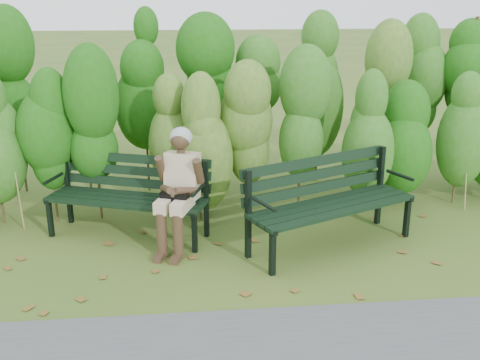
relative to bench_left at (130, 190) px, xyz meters
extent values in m
plane|color=#3C5A20|center=(1.17, -0.83, -0.52)|extent=(80.00, 80.00, 0.00)
cylinder|color=#47381E|center=(-0.97, 0.47, -0.12)|extent=(0.03, 0.03, 0.80)
ellipsoid|color=#286E13|center=(-0.97, 0.47, 0.52)|extent=(0.64, 0.64, 1.44)
cylinder|color=#47381E|center=(-0.36, 0.47, -0.12)|extent=(0.03, 0.03, 0.80)
ellipsoid|color=#286E13|center=(-0.36, 0.47, 0.52)|extent=(0.64, 0.64, 1.44)
cylinder|color=#47381E|center=(0.25, 0.47, -0.12)|extent=(0.03, 0.03, 0.80)
ellipsoid|color=#286E13|center=(0.25, 0.47, 0.52)|extent=(0.64, 0.64, 1.44)
cylinder|color=#47381E|center=(0.87, 0.47, -0.12)|extent=(0.03, 0.03, 0.80)
ellipsoid|color=#286E13|center=(0.87, 0.47, 0.52)|extent=(0.64, 0.64, 1.44)
cylinder|color=#47381E|center=(1.48, 0.47, -0.12)|extent=(0.03, 0.03, 0.80)
ellipsoid|color=#286E13|center=(1.48, 0.47, 0.52)|extent=(0.64, 0.64, 1.44)
cylinder|color=#47381E|center=(2.09, 0.47, -0.12)|extent=(0.03, 0.03, 0.80)
ellipsoid|color=#286E13|center=(2.09, 0.47, 0.52)|extent=(0.64, 0.64, 1.44)
cylinder|color=#47381E|center=(2.70, 0.47, -0.12)|extent=(0.03, 0.03, 0.80)
ellipsoid|color=#286E13|center=(2.70, 0.47, 0.52)|extent=(0.64, 0.64, 1.44)
cylinder|color=#47381E|center=(3.31, 0.47, -0.12)|extent=(0.03, 0.03, 0.80)
ellipsoid|color=#286E13|center=(3.31, 0.47, 0.52)|extent=(0.64, 0.64, 1.44)
cylinder|color=#47381E|center=(3.93, 0.47, -0.12)|extent=(0.03, 0.03, 0.80)
ellipsoid|color=#286E13|center=(3.93, 0.47, 0.52)|extent=(0.64, 0.64, 1.44)
cylinder|color=#47381E|center=(-1.52, 1.47, 0.03)|extent=(0.04, 0.04, 1.10)
ellipsoid|color=#1E550E|center=(-1.52, 1.47, 0.91)|extent=(0.70, 0.70, 1.98)
cylinder|color=#47381E|center=(-0.75, 1.47, 0.03)|extent=(0.04, 0.04, 1.10)
ellipsoid|color=#1E550E|center=(-0.75, 1.47, 0.91)|extent=(0.70, 0.70, 1.98)
cylinder|color=#47381E|center=(0.02, 1.47, 0.03)|extent=(0.04, 0.04, 1.10)
ellipsoid|color=#1E550E|center=(0.02, 1.47, 0.91)|extent=(0.70, 0.70, 1.98)
cylinder|color=#47381E|center=(0.79, 1.47, 0.03)|extent=(0.04, 0.04, 1.10)
ellipsoid|color=#1E550E|center=(0.79, 1.47, 0.91)|extent=(0.70, 0.70, 1.98)
cylinder|color=#47381E|center=(1.56, 1.47, 0.03)|extent=(0.04, 0.04, 1.10)
ellipsoid|color=#1E550E|center=(1.56, 1.47, 0.91)|extent=(0.70, 0.70, 1.98)
cylinder|color=#47381E|center=(2.32, 1.47, 0.03)|extent=(0.04, 0.04, 1.10)
ellipsoid|color=#1E550E|center=(2.32, 1.47, 0.91)|extent=(0.70, 0.70, 1.98)
cylinder|color=#47381E|center=(3.09, 1.47, 0.03)|extent=(0.04, 0.04, 1.10)
ellipsoid|color=#1E550E|center=(3.09, 1.47, 0.91)|extent=(0.70, 0.70, 1.98)
cylinder|color=#47381E|center=(3.86, 1.47, 0.03)|extent=(0.04, 0.04, 1.10)
ellipsoid|color=#1E550E|center=(3.86, 1.47, 0.91)|extent=(0.70, 0.70, 1.98)
cylinder|color=#47381E|center=(4.63, 1.47, 0.03)|extent=(0.04, 0.04, 1.10)
ellipsoid|color=#1E550E|center=(4.63, 1.47, 0.91)|extent=(0.70, 0.70, 1.98)
cube|color=brown|center=(0.74, -0.32, -0.51)|extent=(0.11, 0.11, 0.01)
cube|color=brown|center=(-0.50, -0.68, -0.51)|extent=(0.08, 0.10, 0.01)
cube|color=brown|center=(-0.67, -0.44, -0.51)|extent=(0.11, 0.10, 0.01)
cube|color=brown|center=(0.99, -1.83, -0.51)|extent=(0.11, 0.11, 0.01)
cube|color=brown|center=(2.48, -1.20, -0.51)|extent=(0.11, 0.10, 0.01)
cube|color=brown|center=(0.61, -1.11, -0.51)|extent=(0.10, 0.08, 0.01)
cube|color=brown|center=(2.92, -0.78, -0.51)|extent=(0.09, 0.07, 0.01)
cube|color=brown|center=(-0.90, -0.77, -0.51)|extent=(0.09, 0.07, 0.01)
cube|color=brown|center=(-0.03, -1.53, -0.51)|extent=(0.11, 0.11, 0.01)
cube|color=brown|center=(3.25, -0.71, -0.51)|extent=(0.11, 0.10, 0.01)
cube|color=brown|center=(2.85, -0.10, -0.51)|extent=(0.09, 0.07, 0.01)
cube|color=brown|center=(1.22, -0.95, -0.51)|extent=(0.07, 0.09, 0.01)
cube|color=brown|center=(-0.65, -0.93, -0.51)|extent=(0.09, 0.10, 0.01)
cube|color=brown|center=(0.45, -0.67, -0.51)|extent=(0.09, 0.10, 0.01)
cube|color=brown|center=(-1.30, 0.01, -0.51)|extent=(0.11, 0.10, 0.01)
cube|color=brown|center=(0.71, -0.78, -0.51)|extent=(0.09, 0.10, 0.01)
cube|color=brown|center=(1.78, -1.41, -0.51)|extent=(0.11, 0.11, 0.01)
cube|color=brown|center=(1.10, -1.68, -0.51)|extent=(0.11, 0.10, 0.01)
cube|color=brown|center=(0.21, 0.07, -0.51)|extent=(0.11, 0.10, 0.01)
cube|color=brown|center=(-0.41, -0.27, -0.51)|extent=(0.11, 0.11, 0.01)
cube|color=brown|center=(1.24, -1.23, -0.51)|extent=(0.10, 0.11, 0.01)
cube|color=brown|center=(0.28, -0.94, -0.51)|extent=(0.11, 0.09, 0.01)
cube|color=brown|center=(-0.26, -1.55, -0.51)|extent=(0.11, 0.09, 0.01)
cube|color=brown|center=(2.52, 0.16, -0.51)|extent=(0.11, 0.09, 0.01)
cube|color=brown|center=(1.53, -0.41, -0.51)|extent=(0.10, 0.08, 0.01)
cube|color=black|center=(-0.10, -0.27, -0.08)|extent=(1.69, 0.69, 0.04)
cube|color=black|center=(-0.06, -0.16, -0.08)|extent=(1.69, 0.69, 0.04)
cube|color=black|center=(-0.02, -0.04, -0.08)|extent=(1.69, 0.69, 0.04)
cube|color=black|center=(0.03, 0.07, -0.08)|extent=(1.69, 0.69, 0.04)
cube|color=black|center=(0.06, 0.16, 0.03)|extent=(1.67, 0.64, 0.10)
cube|color=black|center=(0.06, 0.17, 0.17)|extent=(1.67, 0.64, 0.10)
cube|color=black|center=(0.07, 0.18, 0.30)|extent=(1.67, 0.64, 0.10)
cube|color=black|center=(-0.89, 0.00, -0.30)|extent=(0.06, 0.06, 0.44)
cube|color=black|center=(-0.75, 0.39, -0.08)|extent=(0.06, 0.06, 0.88)
cube|color=black|center=(-0.83, 0.18, -0.10)|extent=(0.21, 0.48, 0.04)
cylinder|color=black|center=(-0.84, 0.14, 0.12)|extent=(0.16, 0.36, 0.04)
cube|color=black|center=(0.69, -0.57, -0.30)|extent=(0.06, 0.06, 0.44)
cube|color=black|center=(0.83, -0.17, -0.08)|extent=(0.06, 0.06, 0.88)
cube|color=black|center=(0.75, -0.38, -0.10)|extent=(0.21, 0.48, 0.04)
cylinder|color=black|center=(0.74, -0.43, 0.12)|extent=(0.16, 0.36, 0.04)
cube|color=black|center=(2.22, -0.77, -0.05)|extent=(1.74, 0.88, 0.04)
cube|color=black|center=(2.17, -0.65, -0.05)|extent=(1.74, 0.88, 0.04)
cube|color=black|center=(2.11, -0.53, -0.05)|extent=(1.74, 0.88, 0.04)
cube|color=black|center=(2.06, -0.41, -0.05)|extent=(1.74, 0.88, 0.04)
cube|color=black|center=(2.02, -0.33, 0.06)|extent=(1.72, 0.83, 0.11)
cube|color=black|center=(2.01, -0.31, 0.21)|extent=(1.72, 0.83, 0.11)
cube|color=black|center=(2.00, -0.30, 0.35)|extent=(1.72, 0.83, 0.11)
cube|color=black|center=(1.41, -1.15, -0.28)|extent=(0.07, 0.07, 0.47)
cube|color=black|center=(1.23, -0.75, -0.05)|extent=(0.07, 0.07, 0.93)
cube|color=black|center=(1.33, -0.96, -0.07)|extent=(0.26, 0.49, 0.04)
cylinder|color=black|center=(1.35, -1.01, 0.16)|extent=(0.20, 0.37, 0.04)
cube|color=black|center=(3.04, -0.40, -0.28)|extent=(0.07, 0.07, 0.47)
cube|color=black|center=(2.85, 0.00, -0.05)|extent=(0.07, 0.07, 0.93)
cube|color=black|center=(2.95, -0.22, -0.07)|extent=(0.26, 0.49, 0.04)
cylinder|color=black|center=(2.97, -0.26, 0.16)|extent=(0.20, 0.37, 0.04)
cube|color=beige|center=(0.41, -0.48, 0.01)|extent=(0.27, 0.43, 0.13)
cube|color=beige|center=(0.58, -0.54, 0.01)|extent=(0.27, 0.43, 0.13)
cylinder|color=#422E1D|center=(0.35, -0.63, -0.28)|extent=(0.14, 0.14, 0.48)
cylinder|color=#422E1D|center=(0.52, -0.69, -0.28)|extent=(0.14, 0.14, 0.48)
cube|color=#422E1D|center=(0.33, -0.71, -0.49)|extent=(0.15, 0.21, 0.06)
cube|color=#422E1D|center=(0.49, -0.77, -0.49)|extent=(0.15, 0.21, 0.06)
cube|color=beige|center=(0.58, -0.26, 0.23)|extent=(0.41, 0.35, 0.51)
cylinder|color=#422E1D|center=(0.58, -0.28, 0.50)|extent=(0.09, 0.09, 0.10)
sphere|color=#422E1D|center=(0.57, -0.29, 0.62)|extent=(0.21, 0.21, 0.21)
ellipsoid|color=gray|center=(0.58, -0.26, 0.65)|extent=(0.24, 0.22, 0.21)
cylinder|color=#422E1D|center=(0.36, -0.26, 0.32)|extent=(0.15, 0.22, 0.30)
cylinder|color=#422E1D|center=(0.75, -0.40, 0.32)|extent=(0.15, 0.22, 0.30)
cylinder|color=#422E1D|center=(0.42, -0.42, 0.14)|extent=(0.16, 0.28, 0.13)
cylinder|color=#422E1D|center=(0.61, -0.49, 0.14)|extent=(0.27, 0.21, 0.13)
sphere|color=#422E1D|center=(0.49, -0.51, 0.12)|extent=(0.11, 0.11, 0.11)
cube|color=black|center=(0.50, -0.50, 0.05)|extent=(0.32, 0.21, 0.16)
camera|label=1|loc=(0.62, -5.94, 2.05)|focal=42.00mm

